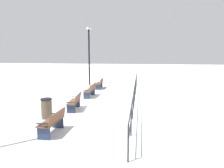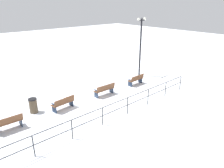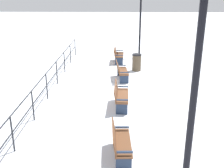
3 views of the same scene
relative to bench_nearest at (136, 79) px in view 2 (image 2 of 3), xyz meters
name	(u,v)px [view 2 (image 2 of 3)]	position (x,y,z in m)	size (l,w,h in m)	color
ground_plane	(85,102)	(0.10, 5.01, -0.45)	(80.00, 80.00, 0.00)	white
bench_nearest	(136,79)	(0.00, 0.00, 0.00)	(0.57, 1.50, 0.85)	brown
bench_second	(105,90)	(0.02, 3.34, 0.03)	(0.58, 1.61, 0.89)	brown
bench_third	(63,103)	(0.09, 6.67, 0.00)	(0.67, 1.51, 0.87)	brown
bench_fourth	(8,123)	(-0.08, 10.02, 0.01)	(0.61, 1.44, 0.87)	brown
lamppost_near	(141,41)	(1.32, -1.86, 2.81)	(0.24, 1.04, 5.18)	black
waterfront_railing	(116,108)	(-3.00, 5.01, 0.30)	(0.05, 13.60, 1.11)	#26282D
trash_bin	(33,106)	(0.95, 8.25, 0.02)	(0.51, 0.51, 0.93)	brown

